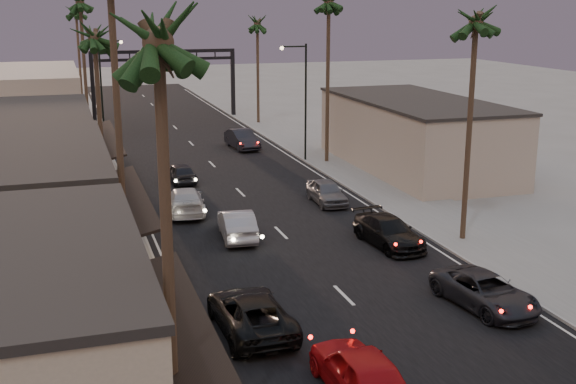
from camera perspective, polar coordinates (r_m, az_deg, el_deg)
ground at (r=49.75m, az=-4.61°, el=0.79°), size 200.00×200.00×0.00m
road at (r=54.50m, az=-5.81°, el=1.98°), size 14.00×120.00×0.02m
sidewalk_left at (r=60.29m, az=-16.08°, el=2.75°), size 5.00×92.00×0.12m
sidewalk_right at (r=63.58m, az=1.29°, el=3.91°), size 5.00×92.00×0.12m
storefront_mid at (r=34.41m, az=-20.71°, el=-1.65°), size 8.00×14.00×5.50m
storefront_far at (r=50.04m, az=-19.88°, el=2.98°), size 8.00×16.00×5.00m
storefront_dist at (r=72.69m, az=-19.38°, el=6.78°), size 8.00×20.00×6.00m
building_right at (r=54.03m, az=9.99°, el=4.42°), size 8.00×18.00×5.00m
arch at (r=78.11m, az=-9.77°, el=9.75°), size 15.20×0.40×7.27m
streetlight_right at (r=55.41m, az=1.13°, el=7.85°), size 2.13×0.30×9.00m
streetlight_left at (r=65.55m, az=-14.32°, el=8.45°), size 2.13×0.30×9.00m
palm_la at (r=16.27m, az=-10.29°, el=13.11°), size 3.20×3.20×13.20m
palm_lc at (r=43.19m, az=-15.09°, el=12.31°), size 3.20×3.20×12.20m
palm_ra at (r=36.64m, az=14.69°, el=13.55°), size 3.20×3.20×13.20m
palm_rc at (r=73.72m, az=-2.44°, el=13.51°), size 3.20×3.20×12.20m
palm_far at (r=85.16m, az=-16.43°, el=13.74°), size 3.20×3.20×13.20m
oncoming_red at (r=23.02m, az=5.77°, el=-13.94°), size 2.06×4.94×1.67m
oncoming_pickup at (r=27.14m, az=-2.96°, el=-9.49°), size 2.59×5.41×1.49m
oncoming_silver at (r=37.62m, az=-4.06°, el=-2.54°), size 2.04×4.72×1.51m
oncoming_white at (r=42.48m, az=-8.13°, el=-0.67°), size 2.63×5.36×1.50m
oncoming_dgrey at (r=49.88m, az=-8.49°, el=1.52°), size 1.91×4.11×1.36m
curbside_near at (r=30.20m, az=15.31°, el=-7.56°), size 2.93×5.22×1.38m
curbside_black at (r=36.74m, az=7.95°, el=-3.12°), size 2.44×5.16×1.45m
curbside_grey at (r=44.16m, az=3.08°, el=0.00°), size 1.85×4.27×1.43m
curbside_far at (r=61.27m, az=-3.65°, el=4.19°), size 2.17×5.03×1.61m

